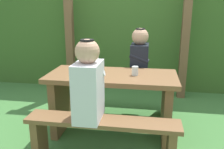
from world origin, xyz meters
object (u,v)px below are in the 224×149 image
bench_far (119,91)px  bottle_left (96,63)px  person_black_coat (139,59)px  drinking_glass (135,71)px  bench_near (102,132)px  cell_phone (88,71)px  person_white_shirt (88,84)px  picnic_table (112,93)px

bench_far → bottle_left: 0.72m
person_black_coat → drinking_glass: (-0.02, -0.55, -0.01)m
bench_near → bench_far: same height
bench_near → cell_phone: cell_phone is taller
person_white_shirt → person_black_coat: size_ratio=1.00×
bench_far → drinking_glass: 0.75m
picnic_table → bench_far: size_ratio=1.00×
person_black_coat → bench_near: bearing=-103.6°
person_white_shirt → person_black_coat: (0.39, 1.11, 0.00)m
cell_phone → picnic_table: bearing=-30.9°
bench_far → drinking_glass: size_ratio=14.55×
person_black_coat → cell_phone: size_ratio=5.14×
bench_far → bottle_left: bearing=-111.8°
bottle_left → cell_phone: 0.14m
cell_phone → person_black_coat: bearing=23.8°
picnic_table → cell_phone: size_ratio=10.00×
bottle_left → picnic_table: bearing=-20.3°
person_white_shirt → person_black_coat: bearing=70.7°
drinking_glass → bottle_left: 0.45m
person_white_shirt → drinking_glass: bearing=56.5°
picnic_table → drinking_glass: (0.25, 0.00, 0.27)m
person_black_coat → person_white_shirt: bearing=-109.3°
cell_phone → person_white_shirt: bearing=-92.0°
person_white_shirt → bottle_left: size_ratio=2.77×
picnic_table → bottle_left: (-0.19, 0.07, 0.33)m
person_white_shirt → bottle_left: person_white_shirt is taller
picnic_table → bottle_left: 0.39m
person_black_coat → bottle_left: (-0.46, -0.48, 0.04)m
bench_far → cell_phone: 0.69m
bench_far → person_white_shirt: bearing=-96.1°
person_white_shirt → person_black_coat: same height
picnic_table → drinking_glass: bearing=0.4°
bench_far → cell_phone: cell_phone is taller
drinking_glass → bottle_left: (-0.44, 0.07, 0.06)m
drinking_glass → cell_phone: size_ratio=0.69×
picnic_table → person_black_coat: (0.27, 0.55, 0.29)m
bench_near → bench_far: size_ratio=1.00×
picnic_table → bottle_left: bearing=159.7°
picnic_table → person_white_shirt: 0.64m
bench_near → bottle_left: (-0.19, 0.63, 0.50)m
drinking_glass → cell_phone: (-0.54, 0.07, -0.04)m
drinking_glass → bench_near: bearing=-114.0°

